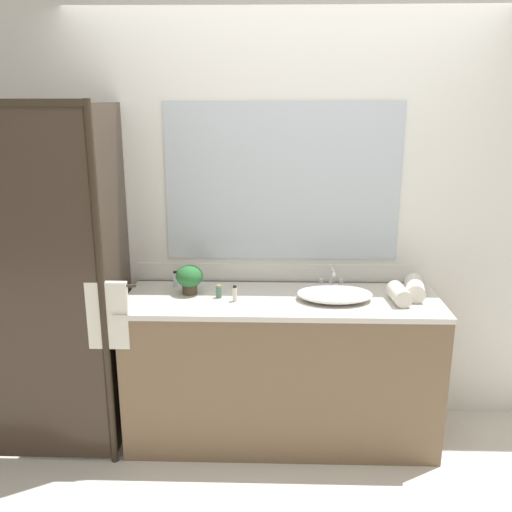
% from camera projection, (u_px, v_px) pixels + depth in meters
% --- Properties ---
extents(ground_plane, '(8.00, 8.00, 0.00)m').
position_uv_depth(ground_plane, '(280.00, 436.00, 3.41)').
color(ground_plane, silver).
extents(wall_back_with_mirror, '(4.40, 0.06, 2.60)m').
position_uv_depth(wall_back_with_mirror, '(282.00, 217.00, 3.39)').
color(wall_back_with_mirror, silver).
rests_on(wall_back_with_mirror, ground_plane).
extents(vanity_cabinet, '(1.80, 0.58, 0.90)m').
position_uv_depth(vanity_cabinet, '(281.00, 369.00, 3.30)').
color(vanity_cabinet, brown).
rests_on(vanity_cabinet, ground_plane).
extents(shower_enclosure, '(1.20, 0.59, 2.00)m').
position_uv_depth(shower_enclosure, '(47.00, 287.00, 2.99)').
color(shower_enclosure, '#2D2319').
rests_on(shower_enclosure, ground_plane).
extents(sink_basin, '(0.43, 0.29, 0.07)m').
position_uv_depth(sink_basin, '(335.00, 294.00, 3.14)').
color(sink_basin, white).
rests_on(sink_basin, vanity_cabinet).
extents(faucet, '(0.17, 0.16, 0.14)m').
position_uv_depth(faucet, '(331.00, 281.00, 3.32)').
color(faucet, silver).
rests_on(faucet, vanity_cabinet).
extents(potted_plant, '(0.16, 0.16, 0.17)m').
position_uv_depth(potted_plant, '(189.00, 278.00, 3.22)').
color(potted_plant, '#473828').
rests_on(potted_plant, vanity_cabinet).
extents(amenity_bottle_lotion, '(0.03, 0.03, 0.08)m').
position_uv_depth(amenity_bottle_lotion, '(219.00, 292.00, 3.17)').
color(amenity_bottle_lotion, '#4C7056').
rests_on(amenity_bottle_lotion, vanity_cabinet).
extents(amenity_bottle_body_wash, '(0.03, 0.03, 0.09)m').
position_uv_depth(amenity_bottle_body_wash, '(176.00, 279.00, 3.37)').
color(amenity_bottle_body_wash, silver).
rests_on(amenity_bottle_body_wash, vanity_cabinet).
extents(amenity_bottle_conditioner, '(0.03, 0.03, 0.09)m').
position_uv_depth(amenity_bottle_conditioner, '(235.00, 294.00, 3.11)').
color(amenity_bottle_conditioner, silver).
rests_on(amenity_bottle_conditioner, vanity_cabinet).
extents(rolled_towel_near_edge, '(0.15, 0.26, 0.11)m').
position_uv_depth(rolled_towel_near_edge, '(415.00, 288.00, 3.18)').
color(rolled_towel_near_edge, silver).
rests_on(rolled_towel_near_edge, vanity_cabinet).
extents(rolled_towel_middle, '(0.11, 0.20, 0.10)m').
position_uv_depth(rolled_towel_middle, '(399.00, 294.00, 3.09)').
color(rolled_towel_middle, silver).
rests_on(rolled_towel_middle, vanity_cabinet).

